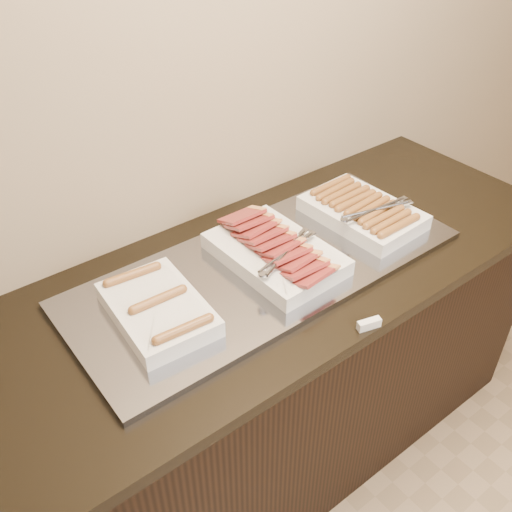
{
  "coord_description": "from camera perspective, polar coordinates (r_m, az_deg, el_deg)",
  "views": [
    {
      "loc": [
        -0.85,
        1.09,
        1.96
      ],
      "look_at": [
        -0.05,
        2.13,
        0.97
      ],
      "focal_mm": 40.0,
      "sensor_mm": 36.0,
      "label": 1
    }
  ],
  "objects": [
    {
      "name": "warming_tray",
      "position": [
        1.71,
        1.0,
        -1.14
      ],
      "size": [
        1.2,
        0.5,
        0.02
      ],
      "primitive_type": "cube",
      "color": "gray",
      "rests_on": "counter"
    },
    {
      "name": "dish_left",
      "position": [
        1.53,
        -9.8,
        -5.21
      ],
      "size": [
        0.24,
        0.34,
        0.07
      ],
      "rotation": [
        0.0,
        0.0,
        -0.07
      ],
      "color": "silver",
      "rests_on": "warming_tray"
    },
    {
      "name": "dish_right",
      "position": [
        1.91,
        10.66,
        4.46
      ],
      "size": [
        0.28,
        0.38,
        0.08
      ],
      "rotation": [
        0.0,
        0.0,
        0.05
      ],
      "color": "silver",
      "rests_on": "warming_tray"
    },
    {
      "name": "label_holder",
      "position": [
        1.55,
        11.24,
        -6.69
      ],
      "size": [
        0.07,
        0.04,
        0.03
      ],
      "primitive_type": "cube",
      "rotation": [
        0.0,
        0.0,
        -0.27
      ],
      "color": "silver",
      "rests_on": "counter"
    },
    {
      "name": "dish_center",
      "position": [
        1.69,
        1.98,
        0.41
      ],
      "size": [
        0.28,
        0.42,
        0.1
      ],
      "rotation": [
        0.0,
        0.0,
        0.03
      ],
      "color": "silver",
      "rests_on": "warming_tray"
    },
    {
      "name": "counter",
      "position": [
        2.02,
        1.1,
        -11.27
      ],
      "size": [
        2.06,
        0.76,
        0.9
      ],
      "color": "black",
      "rests_on": "ground"
    }
  ]
}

